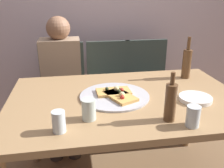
{
  "coord_description": "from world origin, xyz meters",
  "views": [
    {
      "loc": [
        -0.33,
        -1.39,
        1.39
      ],
      "look_at": [
        -0.08,
        0.12,
        0.79
      ],
      "focal_mm": 39.18,
      "sensor_mm": 36.0,
      "label": 1
    }
  ],
  "objects_px": {
    "beer_bottle": "(187,63)",
    "chair_right": "(148,79)",
    "pizza_slice_extra": "(120,96)",
    "dining_table": "(126,108)",
    "pizza_tray": "(115,96)",
    "plate_stack": "(195,98)",
    "guest_in_sweater": "(62,77)",
    "wine_bottle": "(171,102)",
    "wine_glass": "(89,109)",
    "chair_left": "(63,84)",
    "pizza_slice_last": "(114,91)",
    "tumbler_far": "(59,122)",
    "tumbler_near": "(193,116)",
    "chair_middle": "(110,81)"
  },
  "relations": [
    {
      "from": "pizza_tray",
      "to": "beer_bottle",
      "type": "distance_m",
      "value": 0.67
    },
    {
      "from": "tumbler_near",
      "to": "chair_right",
      "type": "relative_size",
      "value": 0.12
    },
    {
      "from": "pizza_tray",
      "to": "plate_stack",
      "type": "height_order",
      "value": "plate_stack"
    },
    {
      "from": "beer_bottle",
      "to": "plate_stack",
      "type": "relative_size",
      "value": 1.58
    },
    {
      "from": "dining_table",
      "to": "guest_in_sweater",
      "type": "xyz_separation_m",
      "value": [
        -0.44,
        0.73,
        -0.02
      ]
    },
    {
      "from": "tumbler_near",
      "to": "guest_in_sweater",
      "type": "bearing_deg",
      "value": 121.29
    },
    {
      "from": "plate_stack",
      "to": "chair_right",
      "type": "relative_size",
      "value": 0.23
    },
    {
      "from": "beer_bottle",
      "to": "chair_middle",
      "type": "distance_m",
      "value": 0.85
    },
    {
      "from": "pizza_tray",
      "to": "wine_glass",
      "type": "xyz_separation_m",
      "value": [
        -0.18,
        -0.26,
        0.05
      ]
    },
    {
      "from": "dining_table",
      "to": "tumbler_far",
      "type": "relative_size",
      "value": 13.66
    },
    {
      "from": "plate_stack",
      "to": "chair_right",
      "type": "xyz_separation_m",
      "value": [
        0.02,
        1.0,
        -0.24
      ]
    },
    {
      "from": "guest_in_sweater",
      "to": "wine_bottle",
      "type": "bearing_deg",
      "value": 119.41
    },
    {
      "from": "pizza_slice_extra",
      "to": "plate_stack",
      "type": "xyz_separation_m",
      "value": [
        0.46,
        -0.09,
        -0.01
      ]
    },
    {
      "from": "plate_stack",
      "to": "wine_bottle",
      "type": "bearing_deg",
      "value": -141.15
    },
    {
      "from": "tumbler_near",
      "to": "chair_right",
      "type": "distance_m",
      "value": 1.32
    },
    {
      "from": "pizza_slice_extra",
      "to": "chair_right",
      "type": "distance_m",
      "value": 1.06
    },
    {
      "from": "wine_glass",
      "to": "plate_stack",
      "type": "relative_size",
      "value": 0.57
    },
    {
      "from": "wine_bottle",
      "to": "chair_right",
      "type": "height_order",
      "value": "wine_bottle"
    },
    {
      "from": "pizza_slice_last",
      "to": "pizza_tray",
      "type": "bearing_deg",
      "value": -92.05
    },
    {
      "from": "wine_bottle",
      "to": "chair_middle",
      "type": "height_order",
      "value": "wine_bottle"
    },
    {
      "from": "pizza_slice_last",
      "to": "wine_glass",
      "type": "relative_size",
      "value": 1.95
    },
    {
      "from": "pizza_slice_last",
      "to": "chair_right",
      "type": "xyz_separation_m",
      "value": [
        0.5,
        0.83,
        -0.25
      ]
    },
    {
      "from": "tumbler_near",
      "to": "plate_stack",
      "type": "distance_m",
      "value": 0.33
    },
    {
      "from": "pizza_slice_extra",
      "to": "chair_middle",
      "type": "bearing_deg",
      "value": 85.01
    },
    {
      "from": "pizza_slice_last",
      "to": "guest_in_sweater",
      "type": "distance_m",
      "value": 0.78
    },
    {
      "from": "wine_glass",
      "to": "chair_left",
      "type": "height_order",
      "value": "chair_left"
    },
    {
      "from": "pizza_slice_extra",
      "to": "beer_bottle",
      "type": "bearing_deg",
      "value": 28.42
    },
    {
      "from": "chair_left",
      "to": "guest_in_sweater",
      "type": "distance_m",
      "value": 0.2
    },
    {
      "from": "beer_bottle",
      "to": "chair_right",
      "type": "distance_m",
      "value": 0.7
    },
    {
      "from": "pizza_slice_last",
      "to": "wine_bottle",
      "type": "height_order",
      "value": "wine_bottle"
    },
    {
      "from": "dining_table",
      "to": "chair_right",
      "type": "distance_m",
      "value": 0.99
    },
    {
      "from": "dining_table",
      "to": "chair_left",
      "type": "relative_size",
      "value": 1.66
    },
    {
      "from": "beer_bottle",
      "to": "chair_right",
      "type": "xyz_separation_m",
      "value": [
        -0.1,
        0.6,
        -0.34
      ]
    },
    {
      "from": "beer_bottle",
      "to": "plate_stack",
      "type": "bearing_deg",
      "value": -106.7
    },
    {
      "from": "chair_right",
      "to": "wine_bottle",
      "type": "bearing_deg",
      "value": 77.3
    },
    {
      "from": "beer_bottle",
      "to": "pizza_slice_extra",
      "type": "bearing_deg",
      "value": -151.58
    },
    {
      "from": "pizza_slice_last",
      "to": "chair_middle",
      "type": "height_order",
      "value": "chair_middle"
    },
    {
      "from": "wine_glass",
      "to": "chair_middle",
      "type": "bearing_deg",
      "value": 75.48
    },
    {
      "from": "dining_table",
      "to": "wine_glass",
      "type": "bearing_deg",
      "value": -136.96
    },
    {
      "from": "tumbler_near",
      "to": "wine_glass",
      "type": "bearing_deg",
      "value": 163.05
    },
    {
      "from": "wine_glass",
      "to": "plate_stack",
      "type": "xyz_separation_m",
      "value": [
        0.67,
        0.13,
        -0.04
      ]
    },
    {
      "from": "wine_bottle",
      "to": "beer_bottle",
      "type": "relative_size",
      "value": 0.83
    },
    {
      "from": "chair_right",
      "to": "guest_in_sweater",
      "type": "xyz_separation_m",
      "value": [
        -0.87,
        -0.15,
        0.13
      ]
    },
    {
      "from": "plate_stack",
      "to": "tumbler_near",
      "type": "bearing_deg",
      "value": -120.01
    },
    {
      "from": "wine_bottle",
      "to": "beer_bottle",
      "type": "distance_m",
      "value": 0.72
    },
    {
      "from": "pizza_tray",
      "to": "wine_bottle",
      "type": "distance_m",
      "value": 0.42
    },
    {
      "from": "pizza_slice_last",
      "to": "beer_bottle",
      "type": "bearing_deg",
      "value": 21.12
    },
    {
      "from": "tumbler_near",
      "to": "guest_in_sweater",
      "type": "distance_m",
      "value": 1.33
    },
    {
      "from": "plate_stack",
      "to": "chair_middle",
      "type": "relative_size",
      "value": 0.23
    },
    {
      "from": "wine_glass",
      "to": "chair_right",
      "type": "height_order",
      "value": "chair_right"
    }
  ]
}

